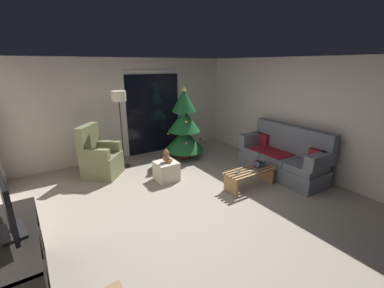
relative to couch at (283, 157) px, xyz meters
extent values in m
plane|color=#9E9384|center=(-2.32, 0.01, -0.40)|extent=(7.00, 7.00, 0.00)
cube|color=beige|center=(-2.32, 3.07, 0.85)|extent=(5.72, 0.12, 2.50)
cube|color=beige|center=(0.54, 0.01, 0.85)|extent=(0.12, 6.00, 2.50)
cube|color=silver|center=(-1.67, 3.00, 0.70)|extent=(1.60, 0.02, 2.20)
cube|color=black|center=(-1.67, 2.98, 0.65)|extent=(1.50, 0.02, 2.10)
cube|color=slate|center=(-0.07, 0.00, -0.23)|extent=(0.79, 1.91, 0.34)
cube|color=slate|center=(-0.10, -0.62, 0.01)|extent=(0.69, 0.61, 0.14)
cube|color=slate|center=(-0.09, 0.00, 0.01)|extent=(0.69, 0.61, 0.14)
cube|color=slate|center=(-0.08, 0.62, 0.01)|extent=(0.69, 0.61, 0.14)
cube|color=slate|center=(0.23, -0.01, 0.38)|extent=(0.23, 1.90, 0.60)
cube|color=slate|center=(-0.08, -0.87, 0.22)|extent=(0.76, 0.21, 0.28)
cube|color=slate|center=(-0.05, 0.87, 0.22)|extent=(0.76, 0.21, 0.28)
cube|color=maroon|center=(-0.10, 0.25, 0.09)|extent=(0.61, 0.91, 0.02)
cube|color=maroon|center=(0.08, -0.70, 0.22)|extent=(0.13, 0.32, 0.28)
cube|color=maroon|center=(0.10, 0.70, 0.22)|extent=(0.13, 0.32, 0.28)
cube|color=#9E7547|center=(-1.05, -0.22, -0.05)|extent=(1.10, 0.05, 0.04)
cube|color=#9E7547|center=(-1.05, -0.14, -0.05)|extent=(1.10, 0.05, 0.04)
cube|color=#9E7547|center=(-1.05, -0.05, -0.05)|extent=(1.10, 0.05, 0.04)
cube|color=#9E7547|center=(-1.05, 0.04, -0.05)|extent=(1.10, 0.05, 0.04)
cube|color=#9E7547|center=(-1.05, 0.13, -0.05)|extent=(1.10, 0.05, 0.04)
cube|color=#9E7547|center=(-1.54, -0.05, -0.23)|extent=(0.05, 0.36, 0.33)
cube|color=#9E7547|center=(-0.56, -0.05, -0.23)|extent=(0.05, 0.36, 0.33)
cube|color=#ADADB2|center=(-1.07, -0.13, -0.02)|extent=(0.15, 0.13, 0.02)
cube|color=#333338|center=(-1.36, -0.02, -0.02)|extent=(0.16, 0.08, 0.02)
cube|color=#6B3D7A|center=(-0.76, -0.01, -0.02)|extent=(0.25, 0.20, 0.03)
cube|color=#285684|center=(-0.76, -0.03, 0.01)|extent=(0.24, 0.19, 0.03)
cube|color=#4C4C51|center=(-0.76, 0.00, 0.05)|extent=(0.26, 0.20, 0.04)
cube|color=black|center=(-0.78, -0.02, 0.08)|extent=(0.10, 0.16, 0.01)
cylinder|color=#4C1E19|center=(-1.26, 2.08, -0.35)|extent=(0.36, 0.36, 0.10)
cylinder|color=brown|center=(-1.26, 2.08, -0.24)|extent=(0.08, 0.08, 0.12)
cone|color=#195628|center=(-1.26, 2.08, 0.10)|extent=(1.02, 1.02, 0.55)
cone|color=#195628|center=(-1.26, 2.08, 0.60)|extent=(0.81, 0.81, 0.55)
cone|color=#195628|center=(-1.26, 2.08, 1.10)|extent=(0.60, 0.60, 0.55)
sphere|color=gold|center=(-1.36, 1.80, 0.63)|extent=(0.06, 0.06, 0.06)
sphere|color=gold|center=(-1.18, 2.27, 0.95)|extent=(0.06, 0.06, 0.06)
sphere|color=#1E8C33|center=(-1.12, 2.46, 0.25)|extent=(0.06, 0.06, 0.06)
sphere|color=red|center=(-1.17, 2.25, 1.00)|extent=(0.06, 0.06, 0.06)
sphere|color=red|center=(-0.80, 2.00, 0.06)|extent=(0.06, 0.06, 0.06)
sphere|color=white|center=(-0.91, 2.33, 0.20)|extent=(0.06, 0.06, 0.06)
sphere|color=#1E8C33|center=(-1.38, 1.87, 0.79)|extent=(0.06, 0.06, 0.06)
sphere|color=blue|center=(-1.43, 1.90, 0.78)|extent=(0.06, 0.06, 0.06)
sphere|color=gold|center=(-1.61, 2.29, 0.25)|extent=(0.06, 0.06, 0.06)
sphere|color=#B233A5|center=(-1.39, 1.90, 0.90)|extent=(0.06, 0.06, 0.06)
sphere|color=gold|center=(-1.12, 2.18, 1.07)|extent=(0.06, 0.06, 0.06)
sphere|color=#B233A5|center=(-1.45, 1.68, 0.13)|extent=(0.06, 0.06, 0.06)
sphere|color=blue|center=(-1.03, 2.01, 0.83)|extent=(0.06, 0.06, 0.06)
sphere|color=blue|center=(-1.50, 2.04, 0.81)|extent=(0.06, 0.06, 0.06)
cone|color=#EAD14C|center=(-1.26, 2.08, 1.38)|extent=(0.14, 0.14, 0.12)
cube|color=olive|center=(-3.33, 2.10, -0.24)|extent=(0.96, 0.96, 0.31)
cube|color=olive|center=(-3.33, 2.10, 0.00)|extent=(0.96, 0.96, 0.18)
cube|color=olive|center=(-3.53, 2.28, 0.41)|extent=(0.57, 0.62, 0.64)
cube|color=olive|center=(-3.13, 2.30, 0.20)|extent=(0.53, 0.49, 0.22)
cube|color=olive|center=(-3.50, 1.88, 0.20)|extent=(0.53, 0.49, 0.22)
cylinder|color=#2D2D30|center=(-2.78, 2.34, -0.39)|extent=(0.28, 0.28, 0.02)
cylinder|color=#2D2D30|center=(-2.78, 2.34, 0.40)|extent=(0.03, 0.03, 1.55)
cylinder|color=beige|center=(-2.78, 2.34, 1.27)|extent=(0.32, 0.32, 0.22)
cube|color=black|center=(-4.82, -0.58, 0.38)|extent=(0.40, 1.40, 0.04)
cube|color=black|center=(-4.82, 0.10, 0.00)|extent=(0.40, 0.04, 0.80)
cube|color=black|center=(-4.82, -0.58, 0.00)|extent=(0.40, 0.04, 0.77)
cube|color=black|center=(-4.82, -0.58, 0.00)|extent=(0.40, 1.33, 0.04)
cube|color=black|center=(-4.82, -0.58, 0.42)|extent=(0.25, 0.38, 0.03)
cube|color=black|center=(-4.82, -0.58, 0.46)|extent=(0.05, 0.06, 0.06)
cube|color=black|center=(-4.82, -0.58, 0.75)|extent=(0.15, 0.84, 0.52)
cube|color=black|center=(-4.80, -0.58, 0.75)|extent=(0.12, 0.78, 0.47)
cube|color=beige|center=(-2.27, 1.15, -0.20)|extent=(0.44, 0.44, 0.40)
cylinder|color=brown|center=(-2.19, 1.15, 0.03)|extent=(0.12, 0.12, 0.06)
cylinder|color=brown|center=(-2.26, 1.08, 0.03)|extent=(0.12, 0.12, 0.06)
sphere|color=brown|center=(-2.27, 1.15, 0.10)|extent=(0.15, 0.15, 0.15)
sphere|color=brown|center=(-2.27, 1.15, 0.22)|extent=(0.11, 0.11, 0.11)
sphere|color=#A37A51|center=(-2.24, 1.12, 0.21)|extent=(0.04, 0.04, 0.04)
sphere|color=brown|center=(-2.25, 1.18, 0.27)|extent=(0.04, 0.04, 0.04)
sphere|color=brown|center=(-2.30, 1.13, 0.27)|extent=(0.04, 0.04, 0.04)
sphere|color=brown|center=(-2.21, 1.19, 0.11)|extent=(0.06, 0.06, 0.06)
sphere|color=brown|center=(-2.31, 1.09, 0.11)|extent=(0.06, 0.06, 0.06)
camera|label=1|loc=(-4.51, -3.24, 1.95)|focal=23.72mm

